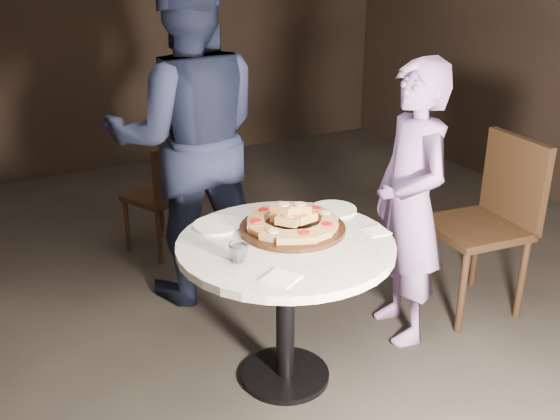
% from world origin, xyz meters
% --- Properties ---
extents(floor, '(7.00, 7.00, 0.00)m').
position_xyz_m(floor, '(0.00, 0.00, 0.00)').
color(floor, black).
rests_on(floor, ground).
extents(table, '(1.21, 1.21, 0.72)m').
position_xyz_m(table, '(-0.11, -0.10, 0.59)').
color(table, black).
rests_on(table, ground).
extents(serving_board, '(0.63, 0.63, 0.02)m').
position_xyz_m(serving_board, '(-0.02, -0.02, 0.73)').
color(serving_board, black).
rests_on(serving_board, table).
extents(focaccia_pile, '(0.43, 0.43, 0.11)m').
position_xyz_m(focaccia_pile, '(-0.02, -0.02, 0.77)').
color(focaccia_pile, '#AB7742').
rests_on(focaccia_pile, serving_board).
extents(plate_left, '(0.26, 0.26, 0.01)m').
position_xyz_m(plate_left, '(-0.30, 0.19, 0.73)').
color(plate_left, white).
rests_on(plate_left, table).
extents(plate_right, '(0.29, 0.29, 0.01)m').
position_xyz_m(plate_right, '(0.27, 0.09, 0.73)').
color(plate_right, white).
rests_on(plate_right, table).
extents(water_glass, '(0.10, 0.10, 0.08)m').
position_xyz_m(water_glass, '(-0.37, -0.18, 0.76)').
color(water_glass, silver).
rests_on(water_glass, table).
extents(napkin_near, '(0.17, 0.17, 0.01)m').
position_xyz_m(napkin_near, '(-0.30, -0.39, 0.72)').
color(napkin_near, white).
rests_on(napkin_near, table).
extents(napkin_far, '(0.11, 0.11, 0.01)m').
position_xyz_m(napkin_far, '(0.30, -0.22, 0.72)').
color(napkin_far, white).
rests_on(napkin_far, table).
extents(chair_far, '(0.49, 0.50, 0.78)m').
position_xyz_m(chair_far, '(-0.11, 1.46, 0.45)').
color(chair_far, black).
rests_on(chair_far, ground).
extents(chair_right, '(0.54, 0.52, 0.99)m').
position_xyz_m(chair_right, '(1.22, -0.07, 0.57)').
color(chair_right, black).
rests_on(chair_right, ground).
extents(diner_navy, '(1.09, 0.96, 1.88)m').
position_xyz_m(diner_navy, '(-0.14, 0.91, 0.94)').
color(diner_navy, '#141A32').
rests_on(diner_navy, ground).
extents(diner_teal, '(0.46, 0.60, 1.45)m').
position_xyz_m(diner_teal, '(0.64, -0.05, 0.73)').
color(diner_teal, '#846AA9').
rests_on(diner_teal, ground).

